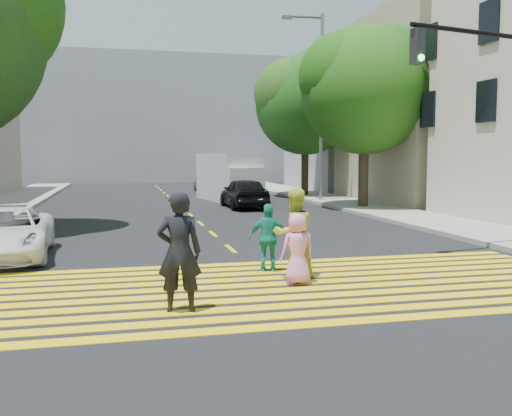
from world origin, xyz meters
name	(u,v)px	position (x,y,z in m)	size (l,w,h in m)	color
ground	(296,304)	(0.00, 0.00, 0.00)	(120.00, 120.00, 0.00)	black
sidewalk_left	(9,204)	(-8.50, 22.00, 0.07)	(3.00, 40.00, 0.15)	gray
sidewalk_right	(374,209)	(8.50, 15.00, 0.07)	(3.00, 60.00, 0.15)	gray
crosswalk	(277,287)	(0.00, 1.28, 0.01)	(13.40, 5.30, 0.01)	yellow
lane_line	(174,201)	(0.00, 22.50, 0.01)	(0.12, 34.40, 0.01)	yellow
building_right_tan	(454,111)	(15.00, 19.00, 5.00)	(10.00, 10.00, 10.00)	tan
building_right_grey	(369,122)	(15.00, 30.00, 5.00)	(10.00, 10.00, 10.00)	gray
backdrop_block	(149,120)	(0.00, 48.00, 6.00)	(30.00, 8.00, 12.00)	gray
tree_right_near	(366,83)	(8.44, 15.96, 5.92)	(7.41, 7.03, 8.75)	black
tree_right_far	(307,99)	(8.20, 24.05, 5.92)	(6.80, 6.23, 8.77)	black
pedestrian_man	(179,252)	(-2.01, 0.00, 0.99)	(0.73, 0.48, 1.99)	black
pedestrian_woman	(294,233)	(0.58, 2.04, 0.94)	(0.92, 0.71, 1.89)	#C2D940
pedestrian_child	(297,249)	(0.48, 1.47, 0.71)	(0.70, 0.45, 1.42)	pink
pedestrian_extra	(269,238)	(0.23, 2.77, 0.75)	(0.88, 0.37, 1.51)	#178A7E
white_sedan	(5,234)	(-5.72, 5.82, 0.63)	(2.09, 4.53, 1.26)	white
dark_car_near	(244,193)	(2.92, 17.70, 0.74)	(1.75, 4.35, 1.48)	black
silver_car	(210,182)	(3.14, 30.00, 0.67)	(1.87, 4.61, 1.34)	gray
dark_car_parked	(249,186)	(4.93, 25.52, 0.62)	(1.31, 3.75, 1.23)	black
white_van	(230,178)	(3.11, 22.25, 1.26)	(2.97, 5.91, 2.66)	silver
traffic_signal	(497,103)	(6.77, 4.02, 3.94)	(4.09, 1.13, 6.08)	#313131
street_lamp	(318,95)	(7.50, 20.10, 5.77)	(2.28, 0.40, 10.06)	gray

